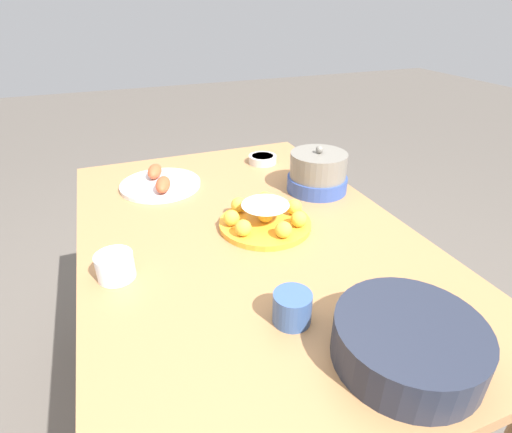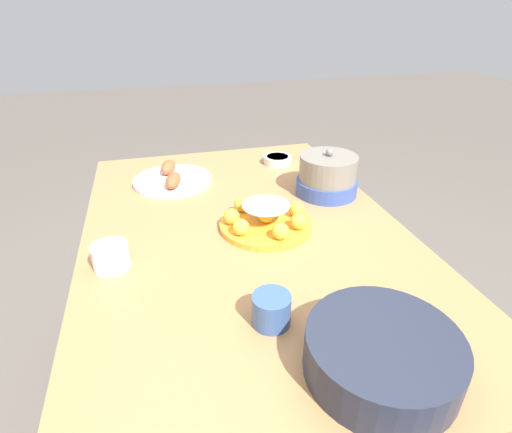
# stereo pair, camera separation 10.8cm
# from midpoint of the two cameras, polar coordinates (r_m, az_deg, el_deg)

# --- Properties ---
(ground_plane) EXTENTS (12.00, 12.00, 0.00)m
(ground_plane) POSITION_cam_midpoint_polar(r_m,az_deg,el_deg) (1.60, 1.07, -25.45)
(ground_plane) COLOR #5B544C
(dining_table) EXTENTS (1.32, 0.87, 0.74)m
(dining_table) POSITION_cam_midpoint_polar(r_m,az_deg,el_deg) (1.15, 1.37, -6.51)
(dining_table) COLOR #A87547
(dining_table) RESTS_ON ground_plane
(cake_plate) EXTENTS (0.26, 0.26, 0.08)m
(cake_plate) POSITION_cam_midpoint_polar(r_m,az_deg,el_deg) (1.10, 4.20, -0.38)
(cake_plate) COLOR gold
(cake_plate) RESTS_ON dining_table
(serving_bowl) EXTENTS (0.26, 0.26, 0.08)m
(serving_bowl) POSITION_cam_midpoint_polar(r_m,az_deg,el_deg) (0.75, 21.78, -17.81)
(serving_bowl) COLOR #232838
(serving_bowl) RESTS_ON dining_table
(sauce_bowl) EXTENTS (0.11, 0.11, 0.03)m
(sauce_bowl) POSITION_cam_midpoint_polar(r_m,az_deg,el_deg) (1.55, 5.10, 8.08)
(sauce_bowl) COLOR beige
(sauce_bowl) RESTS_ON dining_table
(seafood_platter) EXTENTS (0.27, 0.27, 0.06)m
(seafood_platter) POSITION_cam_midpoint_polar(r_m,az_deg,el_deg) (1.40, -9.73, 5.31)
(seafood_platter) COLOR silver
(seafood_platter) RESTS_ON dining_table
(cup_near) EXTENTS (0.09, 0.09, 0.06)m
(cup_near) POSITION_cam_midpoint_polar(r_m,az_deg,el_deg) (0.98, -17.13, -5.60)
(cup_near) COLOR white
(cup_near) RESTS_ON dining_table
(cup_far) EXTENTS (0.08, 0.08, 0.07)m
(cup_far) POSITION_cam_midpoint_polar(r_m,az_deg,el_deg) (0.80, 6.21, -13.25)
(cup_far) COLOR #38568E
(cup_far) RESTS_ON dining_table
(warming_pot) EXTENTS (0.20, 0.20, 0.15)m
(warming_pot) POSITION_cam_midpoint_polar(r_m,az_deg,el_deg) (1.31, 12.52, 5.68)
(warming_pot) COLOR #334C99
(warming_pot) RESTS_ON dining_table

